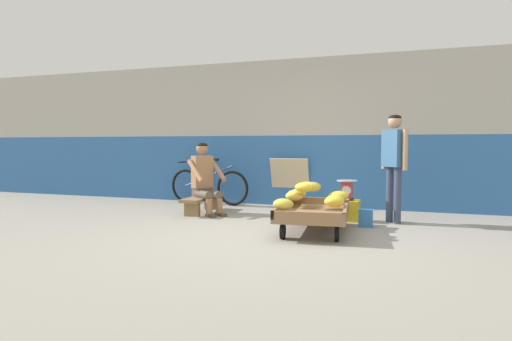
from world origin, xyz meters
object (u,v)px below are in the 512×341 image
(plastic_crate, at_px, (347,210))
(vendor_seated, at_px, (205,178))
(customer_adult, at_px, (394,156))
(sign_board, at_px, (290,182))
(banana_cart, at_px, (314,213))
(shopping_bag, at_px, (366,218))
(weighing_scale, at_px, (347,190))
(low_bench, at_px, (202,201))
(bicycle_near_left, at_px, (208,185))

(plastic_crate, bearing_deg, vendor_seated, -177.90)
(plastic_crate, relative_size, customer_adult, 0.24)
(sign_board, bearing_deg, banana_cart, -67.65)
(customer_adult, relative_size, shopping_bag, 6.38)
(sign_board, height_order, customer_adult, customer_adult)
(plastic_crate, bearing_deg, shopping_bag, -53.68)
(weighing_scale, relative_size, customer_adult, 0.20)
(customer_adult, bearing_deg, banana_cart, -132.16)
(low_bench, relative_size, plastic_crate, 3.08)
(customer_adult, bearing_deg, shopping_bag, -126.33)
(sign_board, xyz_separation_m, shopping_bag, (1.51, -1.67, -0.31))
(low_bench, relative_size, weighing_scale, 3.70)
(plastic_crate, bearing_deg, banana_cart, -105.45)
(vendor_seated, bearing_deg, plastic_crate, 2.10)
(shopping_bag, bearing_deg, plastic_crate, 126.32)
(weighing_scale, distance_m, customer_adult, 0.82)
(plastic_crate, distance_m, sign_board, 1.74)
(weighing_scale, height_order, customer_adult, customer_adult)
(bicycle_near_left, distance_m, customer_adult, 3.52)
(weighing_scale, xyz_separation_m, sign_board, (-1.19, 1.24, -0.02))
(banana_cart, distance_m, weighing_scale, 1.05)
(banana_cart, relative_size, low_bench, 1.37)
(vendor_seated, relative_size, plastic_crate, 3.17)
(bicycle_near_left, distance_m, shopping_bag, 3.32)
(sign_board, distance_m, shopping_bag, 2.27)
(sign_board, bearing_deg, low_bench, -131.86)
(plastic_crate, relative_size, weighing_scale, 1.20)
(vendor_seated, relative_size, sign_board, 1.31)
(plastic_crate, height_order, sign_board, sign_board)
(weighing_scale, height_order, bicycle_near_left, bicycle_near_left)
(bicycle_near_left, relative_size, sign_board, 1.91)
(bicycle_near_left, height_order, sign_board, sign_board)
(vendor_seated, distance_m, customer_adult, 2.93)
(banana_cart, height_order, weighing_scale, weighing_scale)
(bicycle_near_left, bearing_deg, low_bench, -69.58)
(banana_cart, relative_size, sign_board, 1.76)
(plastic_crate, bearing_deg, weighing_scale, -90.00)
(weighing_scale, bearing_deg, bicycle_near_left, 160.45)
(weighing_scale, xyz_separation_m, shopping_bag, (0.31, -0.43, -0.33))
(low_bench, height_order, customer_adult, customer_adult)
(banana_cart, height_order, bicycle_near_left, bicycle_near_left)
(banana_cart, relative_size, customer_adult, 1.00)
(banana_cart, xyz_separation_m, weighing_scale, (0.27, 0.99, 0.21))
(low_bench, xyz_separation_m, plastic_crate, (2.33, 0.03, -0.05))
(banana_cart, distance_m, customer_adult, 1.55)
(plastic_crate, bearing_deg, low_bench, -179.25)
(plastic_crate, xyz_separation_m, bicycle_near_left, (-2.69, 0.96, 0.20))
(low_bench, height_order, sign_board, sign_board)
(vendor_seated, bearing_deg, low_bench, 143.57)
(vendor_seated, height_order, customer_adult, customer_adult)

